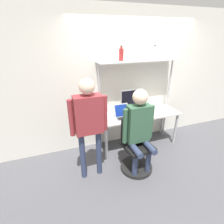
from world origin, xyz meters
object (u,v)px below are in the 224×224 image
at_px(person_standing, 89,118).
at_px(bottle_red, 121,54).
at_px(person_seated, 139,126).
at_px(monitor, 132,101).
at_px(cell_phone, 133,116).
at_px(office_chair, 136,154).
at_px(laptop, 122,114).
at_px(bottle_clear, 154,53).

height_order(person_standing, bottle_red, bottle_red).
relative_size(person_seated, person_standing, 0.88).
height_order(monitor, bottle_red, bottle_red).
bearing_deg(cell_phone, bottle_red, 126.83).
height_order(cell_phone, person_seated, person_seated).
bearing_deg(monitor, cell_phone, -108.81).
height_order(cell_phone, bottle_red, bottle_red).
bearing_deg(office_chair, bottle_red, 88.72).
distance_m(laptop, bottle_red, 1.09).
bearing_deg(office_chair, cell_phone, 71.49).
xyz_separation_m(office_chair, bottle_clear, (0.70, 0.80, 1.58)).
height_order(laptop, office_chair, laptop).
xyz_separation_m(person_seated, bottle_red, (0.01, 0.84, 1.00)).
distance_m(person_seated, bottle_clear, 1.48).
distance_m(office_chair, person_seated, 0.58).
bearing_deg(laptop, person_seated, -87.39).
bearing_deg(bottle_red, office_chair, -91.28).
height_order(person_seated, bottle_red, bottle_red).
height_order(person_standing, bottle_clear, bottle_clear).
bearing_deg(office_chair, bottle_clear, 48.87).
relative_size(monitor, person_seated, 0.32).
bearing_deg(bottle_red, person_standing, -138.37).
bearing_deg(person_standing, bottle_clear, 25.59).
height_order(laptop, cell_phone, laptop).
bearing_deg(person_seated, monitor, 72.66).
relative_size(monitor, person_standing, 0.28).
bearing_deg(person_standing, person_seated, -10.06).
xyz_separation_m(bottle_red, bottle_clear, (0.68, 0.00, -0.00)).
relative_size(monitor, laptop, 1.68).
distance_m(person_standing, bottle_red, 1.33).
height_order(monitor, office_chair, monitor).
relative_size(laptop, bottle_clear, 1.10).
bearing_deg(bottle_clear, laptop, -164.25).
distance_m(office_chair, bottle_clear, 1.90).
bearing_deg(person_standing, office_chair, -6.81).
bearing_deg(monitor, bottle_clear, 4.11).
distance_m(monitor, office_chair, 1.06).
bearing_deg(bottle_clear, person_standing, -154.41).
bearing_deg(bottle_red, laptop, -101.90).
xyz_separation_m(laptop, bottle_clear, (0.72, 0.20, 1.07)).
bearing_deg(person_seated, bottle_red, 89.07).
bearing_deg(bottle_red, cell_phone, -53.17).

